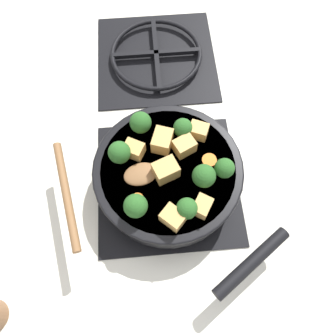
% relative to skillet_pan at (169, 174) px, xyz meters
% --- Properties ---
extents(ground_plane, '(2.40, 2.40, 0.00)m').
position_rel_skillet_pan_xyz_m(ground_plane, '(-0.00, 0.00, -0.06)').
color(ground_plane, silver).
extents(front_burner_grate, '(0.31, 0.31, 0.03)m').
position_rel_skillet_pan_xyz_m(front_burner_grate, '(-0.00, 0.00, -0.05)').
color(front_burner_grate, black).
rests_on(front_burner_grate, ground_plane).
extents(rear_burner_grate, '(0.31, 0.31, 0.03)m').
position_rel_skillet_pan_xyz_m(rear_burner_grate, '(-0.00, 0.36, -0.05)').
color(rear_burner_grate, black).
rests_on(rear_burner_grate, ground_plane).
extents(skillet_pan, '(0.37, 0.41, 0.06)m').
position_rel_skillet_pan_xyz_m(skillet_pan, '(0.00, 0.00, 0.00)').
color(skillet_pan, black).
rests_on(skillet_pan, front_burner_grate).
extents(wooden_spoon, '(0.21, 0.22, 0.02)m').
position_rel_skillet_pan_xyz_m(wooden_spoon, '(-0.14, -0.03, 0.03)').
color(wooden_spoon, brown).
rests_on(wooden_spoon, skillet_pan).
extents(tofu_cube_center_large, '(0.06, 0.05, 0.04)m').
position_rel_skillet_pan_xyz_m(tofu_cube_center_large, '(-0.01, -0.01, 0.04)').
color(tofu_cube_center_large, tan).
rests_on(tofu_cube_center_large, skillet_pan).
extents(tofu_cube_near_handle, '(0.05, 0.04, 0.03)m').
position_rel_skillet_pan_xyz_m(tofu_cube_near_handle, '(-0.07, 0.04, 0.04)').
color(tofu_cube_near_handle, tan).
rests_on(tofu_cube_near_handle, skillet_pan).
extents(tofu_cube_east_chunk, '(0.05, 0.04, 0.03)m').
position_rel_skillet_pan_xyz_m(tofu_cube_east_chunk, '(0.07, 0.07, 0.04)').
color(tofu_cube_east_chunk, tan).
rests_on(tofu_cube_east_chunk, skillet_pan).
extents(tofu_cube_west_chunk, '(0.05, 0.05, 0.03)m').
position_rel_skillet_pan_xyz_m(tofu_cube_west_chunk, '(-0.00, -0.10, 0.04)').
color(tofu_cube_west_chunk, tan).
rests_on(tofu_cube_west_chunk, skillet_pan).
extents(tofu_cube_back_piece, '(0.05, 0.06, 0.04)m').
position_rel_skillet_pan_xyz_m(tofu_cube_back_piece, '(-0.01, 0.05, 0.04)').
color(tofu_cube_back_piece, tan).
rests_on(tofu_cube_back_piece, skillet_pan).
extents(tofu_cube_front_piece, '(0.05, 0.05, 0.03)m').
position_rel_skillet_pan_xyz_m(tofu_cube_front_piece, '(0.03, 0.04, 0.04)').
color(tofu_cube_front_piece, tan).
rests_on(tofu_cube_front_piece, skillet_pan).
extents(tofu_cube_mid_small, '(0.04, 0.05, 0.03)m').
position_rel_skillet_pan_xyz_m(tofu_cube_mid_small, '(0.05, -0.09, 0.04)').
color(tofu_cube_mid_small, tan).
rests_on(tofu_cube_mid_small, skillet_pan).
extents(broccoli_floret_near_spoon, '(0.04, 0.04, 0.05)m').
position_rel_skillet_pan_xyz_m(broccoli_floret_near_spoon, '(-0.09, 0.03, 0.05)').
color(broccoli_floret_near_spoon, '#709956').
rests_on(broccoli_floret_near_spoon, skillet_pan).
extents(broccoli_floret_center_top, '(0.05, 0.05, 0.05)m').
position_rel_skillet_pan_xyz_m(broccoli_floret_center_top, '(0.06, -0.03, 0.05)').
color(broccoli_floret_center_top, '#709956').
rests_on(broccoli_floret_center_top, skillet_pan).
extents(broccoli_floret_east_rim, '(0.04, 0.04, 0.05)m').
position_rel_skillet_pan_xyz_m(broccoli_floret_east_rim, '(0.04, 0.08, 0.05)').
color(broccoli_floret_east_rim, '#709956').
rests_on(broccoli_floret_east_rim, skillet_pan).
extents(broccoli_floret_west_rim, '(0.04, 0.04, 0.05)m').
position_rel_skillet_pan_xyz_m(broccoli_floret_west_rim, '(0.11, -0.02, 0.05)').
color(broccoli_floret_west_rim, '#709956').
rests_on(broccoli_floret_west_rim, skillet_pan).
extents(broccoli_floret_north_edge, '(0.04, 0.04, 0.05)m').
position_rel_skillet_pan_xyz_m(broccoli_floret_north_edge, '(-0.07, -0.08, 0.05)').
color(broccoli_floret_north_edge, '#709956').
rests_on(broccoli_floret_north_edge, skillet_pan).
extents(broccoli_floret_south_cluster, '(0.04, 0.04, 0.05)m').
position_rel_skillet_pan_xyz_m(broccoli_floret_south_cluster, '(-0.05, 0.09, 0.05)').
color(broccoli_floret_south_cluster, '#709956').
rests_on(broccoli_floret_south_cluster, skillet_pan).
extents(broccoli_floret_mid_floret, '(0.04, 0.04, 0.05)m').
position_rel_skillet_pan_xyz_m(broccoli_floret_mid_floret, '(0.02, -0.09, 0.05)').
color(broccoli_floret_mid_floret, '#709956').
rests_on(broccoli_floret_mid_floret, skillet_pan).
extents(carrot_slice_orange_thin, '(0.02, 0.02, 0.01)m').
position_rel_skillet_pan_xyz_m(carrot_slice_orange_thin, '(-0.07, -0.06, 0.03)').
color(carrot_slice_orange_thin, orange).
rests_on(carrot_slice_orange_thin, skillet_pan).
extents(carrot_slice_near_center, '(0.03, 0.03, 0.01)m').
position_rel_skillet_pan_xyz_m(carrot_slice_near_center, '(0.08, 0.01, 0.03)').
color(carrot_slice_near_center, orange).
rests_on(carrot_slice_near_center, skillet_pan).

